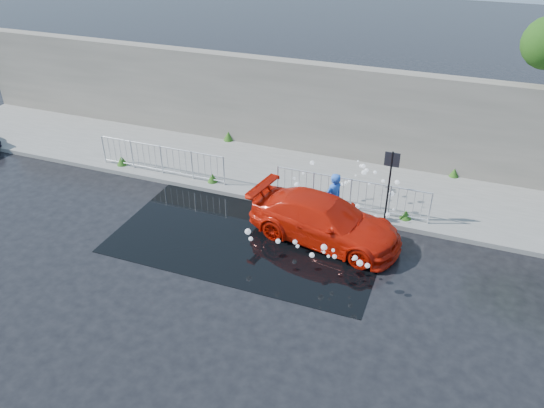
{
  "coord_description": "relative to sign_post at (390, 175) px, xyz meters",
  "views": [
    {
      "loc": [
        5.93,
        -11.36,
        9.16
      ],
      "look_at": [
        1.05,
        1.38,
        1.0
      ],
      "focal_mm": 35.0,
      "sensor_mm": 36.0,
      "label": 1
    }
  ],
  "objects": [
    {
      "name": "red_car",
      "position": [
        -1.54,
        -1.53,
        -1.05
      ],
      "size": [
        4.89,
        2.62,
        1.35
      ],
      "primitive_type": "imported",
      "rotation": [
        0.0,
        0.0,
        1.41
      ],
      "color": "red",
      "rests_on": "ground"
    },
    {
      "name": "retaining_wall",
      "position": [
        -4.2,
        4.1,
        0.18
      ],
      "size": [
        30.0,
        0.6,
        3.5
      ],
      "primitive_type": "cube",
      "color": "#6B665A",
      "rests_on": "pavement"
    },
    {
      "name": "sign_post",
      "position": [
        0.0,
        0.0,
        0.0
      ],
      "size": [
        0.45,
        0.06,
        2.5
      ],
      "color": "black",
      "rests_on": "ground"
    },
    {
      "name": "ground",
      "position": [
        -4.2,
        -3.1,
        -1.72
      ],
      "size": [
        90.0,
        90.0,
        0.0
      ],
      "primitive_type": "plane",
      "color": "black",
      "rests_on": "ground"
    },
    {
      "name": "pavement",
      "position": [
        -4.2,
        1.9,
        -1.65
      ],
      "size": [
        30.0,
        4.0,
        0.15
      ],
      "primitive_type": "cube",
      "color": "slate",
      "rests_on": "ground"
    },
    {
      "name": "person",
      "position": [
        -1.55,
        -0.6,
        -0.84
      ],
      "size": [
        0.71,
        0.77,
        1.77
      ],
      "primitive_type": "imported",
      "rotation": [
        0.0,
        0.0,
        -2.14
      ],
      "color": "blue",
      "rests_on": "ground"
    },
    {
      "name": "curb",
      "position": [
        -4.2,
        -0.1,
        -1.64
      ],
      "size": [
        30.0,
        0.25,
        0.16
      ],
      "primitive_type": "cube",
      "color": "slate",
      "rests_on": "ground"
    },
    {
      "name": "railing_left",
      "position": [
        -8.2,
        0.25,
        -0.99
      ],
      "size": [
        5.05,
        0.05,
        1.1
      ],
      "color": "silver",
      "rests_on": "pavement"
    },
    {
      "name": "water_spray",
      "position": [
        -1.35,
        -0.8,
        -1.0
      ],
      "size": [
        3.71,
        5.62,
        1.04
      ],
      "color": "white",
      "rests_on": "ground"
    },
    {
      "name": "railing_right",
      "position": [
        -1.2,
        0.25,
        -0.99
      ],
      "size": [
        5.05,
        0.05,
        1.1
      ],
      "color": "silver",
      "rests_on": "pavement"
    },
    {
      "name": "puddle",
      "position": [
        -3.7,
        -2.1,
        -1.72
      ],
      "size": [
        8.0,
        5.0,
        0.01
      ],
      "primitive_type": "cube",
      "color": "black",
      "rests_on": "ground"
    },
    {
      "name": "weeds",
      "position": [
        -4.56,
        1.44,
        -1.4
      ],
      "size": [
        12.17,
        3.93,
        0.38
      ],
      "color": "#224B14",
      "rests_on": "pavement"
    }
  ]
}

